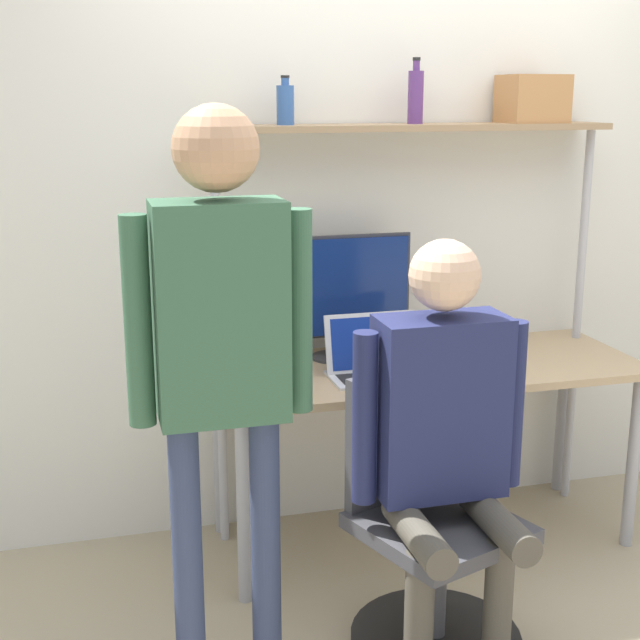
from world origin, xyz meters
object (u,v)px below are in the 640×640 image
person_standing (221,332)px  bottle_blue (285,104)px  office_chair (429,568)px  storage_box (532,99)px  laptop (374,359)px  bottle_purple (416,96)px  cell_phone (446,370)px  monitor (333,291)px  person_seated (444,421)px

person_standing → bottle_blue: 1.18m
office_chair → storage_box: bearing=49.8°
laptop → bottle_purple: (0.25, 0.27, 0.96)m
cell_phone → office_chair: office_chair is taller
cell_phone → bottle_purple: bearing=96.4°
cell_phone → laptop: bearing=172.8°
person_standing → bottle_purple: bottle_purple is taller
storage_box → bottle_blue: bearing=180.0°
office_chair → bottle_blue: (-0.26, 0.90, 1.46)m
cell_phone → storage_box: size_ratio=0.63×
monitor → bottle_purple: (0.34, 0.02, 0.75)m
person_seated → person_standing: bearing=178.4°
bottle_blue → storage_box: (1.02, 0.00, 0.02)m
bottle_purple → storage_box: size_ratio=1.05×
monitor → storage_box: 1.12m
person_standing → bottle_blue: bearing=66.2°
cell_phone → bottle_blue: (-0.55, 0.31, 0.99)m
monitor → bottle_blue: bearing=172.8°
office_chair → storage_box: storage_box is taller
laptop → person_seated: bearing=-89.8°
bottle_purple → person_seated: bearing=-104.5°
bottle_purple → person_standing: bearing=-135.1°
monitor → person_standing: size_ratio=0.36×
laptop → bottle_blue: bearing=134.9°
person_seated → storage_box: 1.53m
bottle_blue → bottle_purple: (0.52, 0.00, 0.03)m
laptop → storage_box: bearing=20.1°
laptop → bottle_blue: size_ratio=1.98×
cell_phone → person_seated: person_seated is taller
monitor → bottle_blue: bottle_blue is taller
laptop → person_standing: 0.99m
office_chair → bottle_purple: bottle_purple is taller
bottle_purple → storage_box: bottle_purple is taller
office_chair → bottle_blue: 1.74m
laptop → person_standing: size_ratio=0.20×
monitor → office_chair: size_ratio=0.70×
laptop → storage_box: 1.24m
person_seated → person_standing: (-0.68, 0.02, 0.33)m
monitor → person_standing: (-0.59, -0.90, 0.11)m
laptop → bottle_purple: bearing=48.0°
laptop → person_seated: 0.67m
storage_box → person_seated: bearing=-128.3°
cell_phone → bottle_purple: bottle_purple is taller
monitor → office_chair: monitor is taller
monitor → person_standing: 1.08m
person_seated → bottle_blue: bearing=106.2°
laptop → person_seated: person_seated is taller
cell_phone → storage_box: storage_box is taller
person_standing → office_chair: bearing=2.2°
person_standing → cell_phone: bearing=32.7°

